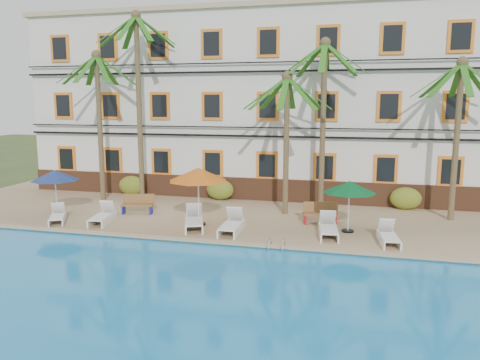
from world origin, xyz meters
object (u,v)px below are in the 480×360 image
(palm_c, at_px, (287,122))
(bench_left, at_px, (138,204))
(palm_e, at_px, (458,116))
(umbrella_red, at_px, (198,175))
(lounger_f, at_px, (388,236))
(umbrella_green, at_px, (349,187))
(lounger_b, at_px, (103,216))
(lounger_d, at_px, (232,225))
(umbrella_blue, at_px, (55,176))
(lounger_c, at_px, (194,221))
(lounger_e, at_px, (328,228))
(bench_right, at_px, (320,213))
(palm_d, at_px, (324,102))
(pool_ladder, at_px, (277,248))
(palm_b, at_px, (138,84))
(lounger_a, at_px, (57,216))
(palm_a, at_px, (99,106))

(palm_c, relative_size, bench_left, 4.21)
(palm_e, bearing_deg, bench_left, -170.83)
(umbrella_red, height_order, lounger_f, umbrella_red)
(umbrella_green, distance_m, lounger_b, 10.60)
(lounger_d, bearing_deg, umbrella_blue, 174.09)
(lounger_c, xyz_separation_m, lounger_f, (7.78, -0.28, -0.04))
(lounger_e, relative_size, bench_right, 1.30)
(palm_d, xyz_separation_m, pool_ladder, (-1.09, -6.43, -5.21))
(lounger_c, distance_m, lounger_e, 5.54)
(palm_b, height_order, bench_right, palm_b)
(palm_d, relative_size, bench_right, 5.20)
(umbrella_green, bearing_deg, palm_e, 35.03)
(palm_e, relative_size, umbrella_blue, 3.27)
(lounger_f, bearing_deg, palm_c, 140.25)
(umbrella_blue, xyz_separation_m, lounger_b, (2.86, -0.80, -1.56))
(palm_c, height_order, lounger_a, palm_c)
(lounger_a, distance_m, lounger_c, 6.19)
(lounger_e, bearing_deg, palm_b, 157.05)
(palm_c, height_order, umbrella_red, palm_c)
(palm_e, xyz_separation_m, umbrella_green, (-4.43, -3.11, -2.76))
(palm_d, bearing_deg, lounger_f, -59.28)
(palm_c, relative_size, lounger_c, 3.02)
(umbrella_red, relative_size, lounger_a, 1.45)
(palm_e, distance_m, umbrella_green, 6.07)
(bench_left, height_order, pool_ladder, bench_left)
(umbrella_blue, bearing_deg, bench_left, 17.49)
(lounger_b, relative_size, lounger_d, 0.97)
(lounger_d, height_order, pool_ladder, lounger_d)
(palm_c, xyz_separation_m, lounger_b, (-7.49, -3.58, -4.00))
(palm_c, bearing_deg, palm_d, 36.25)
(lounger_c, relative_size, bench_right, 1.39)
(lounger_e, xyz_separation_m, lounger_f, (2.25, -0.46, -0.03))
(umbrella_blue, bearing_deg, palm_c, 15.01)
(palm_b, xyz_separation_m, umbrella_red, (4.53, -3.94, -3.92))
(umbrella_red, relative_size, umbrella_green, 1.18)
(palm_c, xyz_separation_m, lounger_f, (4.44, -3.70, -4.02))
(palm_b, xyz_separation_m, lounger_a, (-1.69, -4.95, -5.85))
(palm_a, relative_size, lounger_a, 4.45)
(palm_a, bearing_deg, palm_e, -0.33)
(lounger_c, bearing_deg, palm_d, 42.97)
(palm_a, bearing_deg, lounger_d, -27.87)
(lounger_b, distance_m, lounger_d, 5.85)
(palm_b, bearing_deg, lounger_a, -108.82)
(palm_e, distance_m, lounger_b, 16.04)
(palm_b, height_order, umbrella_red, palm_b)
(umbrella_blue, xyz_separation_m, umbrella_red, (7.05, -0.16, 0.33))
(palm_d, distance_m, lounger_a, 13.16)
(palm_e, bearing_deg, palm_c, -175.08)
(lounger_d, xyz_separation_m, bench_right, (3.36, 2.32, 0.16))
(umbrella_red, height_order, lounger_a, umbrella_red)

